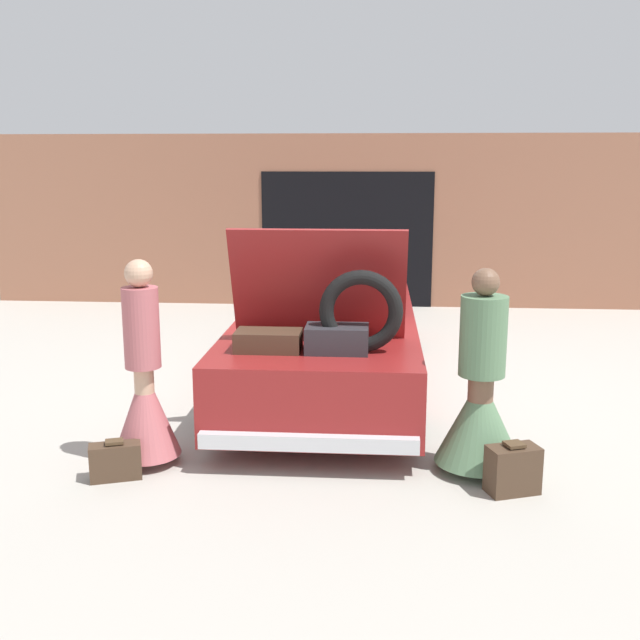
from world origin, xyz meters
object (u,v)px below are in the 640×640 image
at_px(car, 330,329).
at_px(suitcase_beside_left_person, 115,461).
at_px(person_left, 145,392).
at_px(person_right, 480,402).
at_px(suitcase_beside_right_person, 513,469).

height_order(car, suitcase_beside_left_person, car).
relative_size(person_left, person_right, 1.03).
relative_size(person_left, suitcase_beside_right_person, 3.93).
bearing_deg(suitcase_beside_left_person, suitcase_beside_right_person, -0.25).
xyz_separation_m(person_left, person_right, (2.62, 0.06, -0.03)).
height_order(person_right, suitcase_beside_right_person, person_right).
relative_size(suitcase_beside_left_person, suitcase_beside_right_person, 0.99).
bearing_deg(person_right, car, 34.34).
bearing_deg(suitcase_beside_right_person, person_left, 173.36).
relative_size(person_right, suitcase_beside_right_person, 3.82).
bearing_deg(suitcase_beside_right_person, car, 119.06).
height_order(person_left, suitcase_beside_left_person, person_left).
distance_m(car, suitcase_beside_right_person, 3.13).
xyz_separation_m(car, suitcase_beside_right_person, (1.51, -2.71, -0.41)).
xyz_separation_m(car, suitcase_beside_left_person, (-1.46, -2.70, -0.45)).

